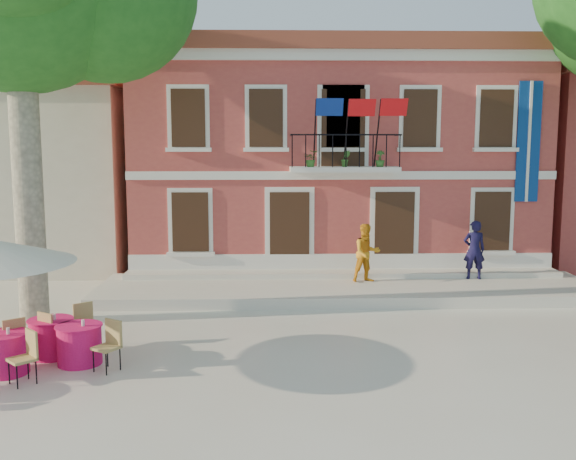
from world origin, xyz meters
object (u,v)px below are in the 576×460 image
Objects in this scene: cafe_table_0 at (51,336)px; cafe_table_3 at (79,343)px; pedestrian_orange at (367,253)px; cafe_table_1 at (5,352)px; pedestrian_navy at (474,250)px.

cafe_table_3 is (0.69, -0.45, 0.00)m from cafe_table_0.
pedestrian_orange is at bearing 42.70° from cafe_table_3.
pedestrian_orange is at bearing 37.61° from cafe_table_0.
cafe_table_0 is 0.97× the size of cafe_table_3.
cafe_table_1 and cafe_table_3 have the same top height.
cafe_table_3 is at bearing -152.72° from pedestrian_orange.
pedestrian_orange is 0.92× the size of cafe_table_3.
pedestrian_navy is 12.84m from cafe_table_1.
pedestrian_navy reaches higher than cafe_table_3.
cafe_table_0 is at bearing 147.08° from cafe_table_3.
pedestrian_navy is 3.23m from pedestrian_orange.
cafe_table_0 and cafe_table_1 have the same top height.
cafe_table_1 is 0.92× the size of cafe_table_3.
cafe_table_0 is at bearing -157.81° from pedestrian_orange.
cafe_table_3 is (-9.66, -6.28, -0.74)m from pedestrian_navy.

